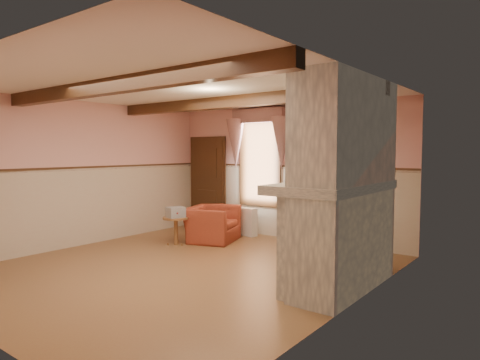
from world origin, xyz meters
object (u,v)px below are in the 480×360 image
Objects in this scene: armchair at (212,224)px; side_table at (176,231)px; radiator at (243,221)px; oil_lamp at (343,171)px; bowl at (335,179)px; mantel_clock at (357,173)px.

armchair is 1.96× the size of side_table.
radiator reaches higher than side_table.
oil_lamp is at bearing -20.44° from radiator.
mantel_clock is (0.00, 0.76, 0.06)m from bowl.
mantel_clock is at bearing 90.00° from bowl.
bowl reaches higher than armchair.
mantel_clock is 0.86× the size of oil_lamp.
radiator is at bearing 157.31° from mantel_clock.
oil_lamp is (0.00, 0.27, 0.10)m from bowl.
armchair is 3.84× the size of oil_lamp.
oil_lamp is at bearing -124.44° from armchair.
bowl is at bearing -90.00° from mantel_clock.
mantel_clock reaches higher than bowl.
radiator is (0.46, 1.59, 0.02)m from side_table.
side_table is 3.79m from oil_lamp.
bowl is (3.23, -1.16, 1.11)m from armchair.
radiator is 3.89m from bowl.
side_table is 2.29× the size of mantel_clock.
radiator is at bearing -27.63° from armchair.
bowl is 1.37× the size of mantel_clock.
armchair is at bearing -88.97° from radiator.
oil_lamp is (3.10, -1.79, 1.26)m from radiator.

